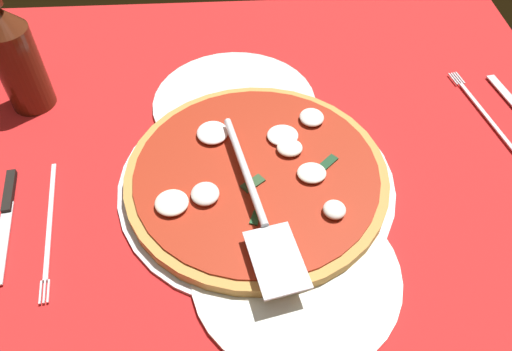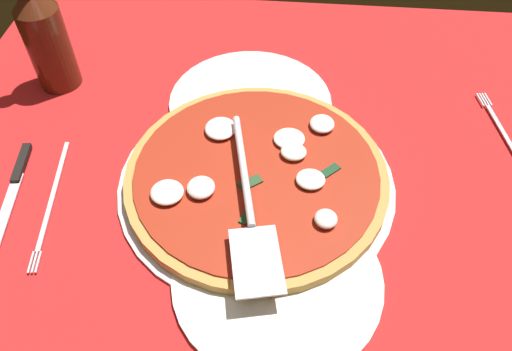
{
  "view_description": "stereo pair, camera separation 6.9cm",
  "coord_description": "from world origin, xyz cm",
  "px_view_note": "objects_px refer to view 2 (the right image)",
  "views": [
    {
      "loc": [
        -42.48,
        2.73,
        54.04
      ],
      "look_at": [
        2.35,
        0.06,
        1.92
      ],
      "focal_mm": 35.25,
      "sensor_mm": 36.0,
      "label": 1
    },
    {
      "loc": [
        -42.37,
        -4.14,
        54.04
      ],
      "look_at": [
        2.35,
        0.06,
        1.92
      ],
      "focal_mm": 35.25,
      "sensor_mm": 36.0,
      "label": 2
    }
  ],
  "objects_px": {
    "place_setting_far": "(33,194)",
    "beer_bottle": "(44,34)",
    "dinner_plate_left": "(277,278)",
    "pizza": "(256,175)",
    "pizza_server": "(249,206)",
    "dinner_plate_right": "(250,102)"
  },
  "relations": [
    {
      "from": "pizza_server",
      "to": "place_setting_far",
      "type": "height_order",
      "value": "pizza_server"
    },
    {
      "from": "dinner_plate_right",
      "to": "place_setting_far",
      "type": "relative_size",
      "value": 1.19
    },
    {
      "from": "dinner_plate_left",
      "to": "pizza",
      "type": "distance_m",
      "value": 0.15
    },
    {
      "from": "pizza_server",
      "to": "beer_bottle",
      "type": "distance_m",
      "value": 0.44
    },
    {
      "from": "dinner_plate_left",
      "to": "dinner_plate_right",
      "type": "xyz_separation_m",
      "value": [
        0.31,
        0.06,
        0.0
      ]
    },
    {
      "from": "dinner_plate_right",
      "to": "place_setting_far",
      "type": "xyz_separation_m",
      "value": [
        -0.22,
        0.28,
        -0.0
      ]
    },
    {
      "from": "dinner_plate_right",
      "to": "place_setting_far",
      "type": "height_order",
      "value": "place_setting_far"
    },
    {
      "from": "pizza",
      "to": "pizza_server",
      "type": "relative_size",
      "value": 1.28
    },
    {
      "from": "dinner_plate_left",
      "to": "pizza",
      "type": "bearing_deg",
      "value": 14.89
    },
    {
      "from": "pizza",
      "to": "place_setting_far",
      "type": "height_order",
      "value": "pizza"
    },
    {
      "from": "pizza",
      "to": "pizza_server",
      "type": "height_order",
      "value": "pizza_server"
    },
    {
      "from": "pizza_server",
      "to": "place_setting_far",
      "type": "distance_m",
      "value": 0.3
    },
    {
      "from": "place_setting_far",
      "to": "beer_bottle",
      "type": "height_order",
      "value": "beer_bottle"
    },
    {
      "from": "pizza_server",
      "to": "place_setting_far",
      "type": "xyz_separation_m",
      "value": [
        0.02,
        0.3,
        -0.04
      ]
    },
    {
      "from": "place_setting_far",
      "to": "beer_bottle",
      "type": "relative_size",
      "value": 0.85
    },
    {
      "from": "pizza_server",
      "to": "pizza",
      "type": "bearing_deg",
      "value": 165.95
    },
    {
      "from": "pizza",
      "to": "beer_bottle",
      "type": "xyz_separation_m",
      "value": [
        0.19,
        0.35,
        0.08
      ]
    },
    {
      "from": "dinner_plate_left",
      "to": "beer_bottle",
      "type": "bearing_deg",
      "value": 48.83
    },
    {
      "from": "dinner_plate_left",
      "to": "pizza",
      "type": "relative_size",
      "value": 0.7
    },
    {
      "from": "place_setting_far",
      "to": "beer_bottle",
      "type": "xyz_separation_m",
      "value": [
        0.24,
        0.04,
        0.09
      ]
    },
    {
      "from": "beer_bottle",
      "to": "place_setting_far",
      "type": "bearing_deg",
      "value": -169.7
    },
    {
      "from": "dinner_plate_left",
      "to": "pizza_server",
      "type": "bearing_deg",
      "value": 29.49
    }
  ]
}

